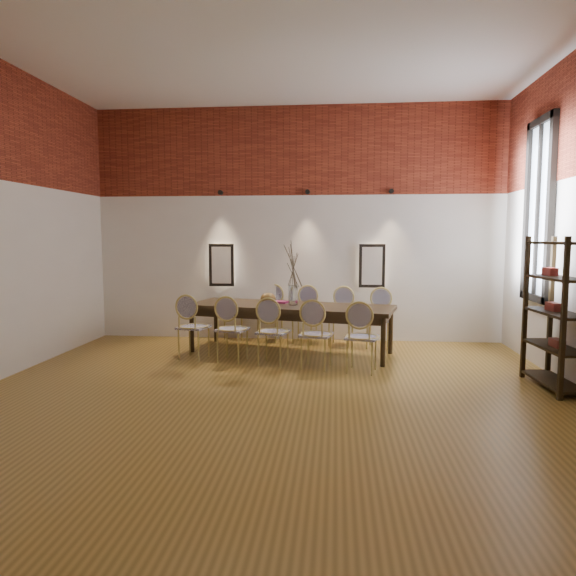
# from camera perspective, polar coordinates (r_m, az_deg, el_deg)

# --- Properties ---
(floor) EXTENTS (7.00, 7.00, 0.02)m
(floor) POSITION_cam_1_polar(r_m,az_deg,el_deg) (5.71, -1.93, -12.71)
(floor) COLOR olive
(floor) RESTS_ON ground
(ceiling) EXTENTS (7.00, 7.00, 0.02)m
(ceiling) POSITION_cam_1_polar(r_m,az_deg,el_deg) (5.85, -2.08, 27.99)
(ceiling) COLOR silver
(ceiling) RESTS_ON ground
(wall_back) EXTENTS (7.00, 0.10, 4.00)m
(wall_back) POSITION_cam_1_polar(r_m,az_deg,el_deg) (8.95, 0.93, 7.04)
(wall_back) COLOR silver
(wall_back) RESTS_ON ground
(wall_front) EXTENTS (7.00, 0.10, 4.00)m
(wall_front) POSITION_cam_1_polar(r_m,az_deg,el_deg) (1.96, -15.73, 11.60)
(wall_front) COLOR silver
(wall_front) RESTS_ON ground
(brick_band_back) EXTENTS (7.00, 0.02, 1.50)m
(brick_band_back) POSITION_cam_1_polar(r_m,az_deg,el_deg) (8.99, 0.91, 15.04)
(brick_band_back) COLOR maroon
(brick_band_back) RESTS_ON ground
(niche_left) EXTENTS (0.36, 0.06, 0.66)m
(niche_left) POSITION_cam_1_polar(r_m,az_deg,el_deg) (9.05, -7.36, 2.55)
(niche_left) COLOR #FFEAC6
(niche_left) RESTS_ON wall_back
(niche_right) EXTENTS (0.36, 0.06, 0.66)m
(niche_right) POSITION_cam_1_polar(r_m,az_deg,el_deg) (8.85, 9.30, 2.45)
(niche_right) COLOR #FFEAC6
(niche_right) RESTS_ON wall_back
(spot_fixture_left) EXTENTS (0.08, 0.10, 0.08)m
(spot_fixture_left) POSITION_cam_1_polar(r_m,az_deg,el_deg) (9.04, -7.51, 10.47)
(spot_fixture_left) COLOR black
(spot_fixture_left) RESTS_ON wall_back
(spot_fixture_mid) EXTENTS (0.08, 0.10, 0.08)m
(spot_fixture_mid) POSITION_cam_1_polar(r_m,az_deg,el_deg) (8.84, 2.19, 10.63)
(spot_fixture_mid) COLOR black
(spot_fixture_mid) RESTS_ON wall_back
(spot_fixture_right) EXTENTS (0.08, 0.10, 0.08)m
(spot_fixture_right) POSITION_cam_1_polar(r_m,az_deg,el_deg) (8.87, 11.41, 10.50)
(spot_fixture_right) COLOR black
(spot_fixture_right) RESTS_ON wall_back
(window_glass) EXTENTS (0.02, 0.78, 2.38)m
(window_glass) POSITION_cam_1_polar(r_m,az_deg,el_deg) (7.88, 26.18, 7.73)
(window_glass) COLOR silver
(window_glass) RESTS_ON wall_right
(window_frame) EXTENTS (0.08, 0.90, 2.50)m
(window_frame) POSITION_cam_1_polar(r_m,az_deg,el_deg) (7.87, 26.04, 7.74)
(window_frame) COLOR black
(window_frame) RESTS_ON wall_right
(window_mullion) EXTENTS (0.06, 0.06, 2.40)m
(window_mullion) POSITION_cam_1_polar(r_m,az_deg,el_deg) (7.87, 26.04, 7.74)
(window_mullion) COLOR black
(window_mullion) RESTS_ON wall_right
(dining_table) EXTENTS (3.27, 1.67, 0.75)m
(dining_table) POSITION_cam_1_polar(r_m,az_deg,el_deg) (7.95, 0.27, -4.56)
(dining_table) COLOR black
(dining_table) RESTS_ON floor
(chair_near_a) EXTENTS (0.53, 0.53, 0.94)m
(chair_near_a) POSITION_cam_1_polar(r_m,az_deg,el_deg) (7.71, -10.44, -4.26)
(chair_near_a) COLOR tan
(chair_near_a) RESTS_ON floor
(chair_near_b) EXTENTS (0.53, 0.53, 0.94)m
(chair_near_b) POSITION_cam_1_polar(r_m,az_deg,el_deg) (7.43, -6.20, -4.57)
(chair_near_b) COLOR tan
(chair_near_b) RESTS_ON floor
(chair_near_c) EXTENTS (0.53, 0.53, 0.94)m
(chair_near_c) POSITION_cam_1_polar(r_m,az_deg,el_deg) (7.20, -1.66, -4.87)
(chair_near_c) COLOR tan
(chair_near_c) RESTS_ON floor
(chair_near_d) EXTENTS (0.53, 0.53, 0.94)m
(chair_near_d) POSITION_cam_1_polar(r_m,az_deg,el_deg) (7.02, 3.16, -5.16)
(chair_near_d) COLOR tan
(chair_near_d) RESTS_ON floor
(chair_near_e) EXTENTS (0.53, 0.53, 0.94)m
(chair_near_e) POSITION_cam_1_polar(r_m,az_deg,el_deg) (6.88, 8.21, -5.42)
(chair_near_e) COLOR tan
(chair_near_e) RESTS_ON floor
(chair_far_a) EXTENTS (0.53, 0.53, 0.94)m
(chair_far_a) POSITION_cam_1_polar(r_m,az_deg,el_deg) (9.09, -5.71, -2.68)
(chair_far_a) COLOR tan
(chair_far_a) RESTS_ON floor
(chair_far_b) EXTENTS (0.53, 0.53, 0.94)m
(chair_far_b) POSITION_cam_1_polar(r_m,az_deg,el_deg) (8.86, -2.01, -2.87)
(chair_far_b) COLOR tan
(chair_far_b) RESTS_ON floor
(chair_far_c) EXTENTS (0.53, 0.53, 0.94)m
(chair_far_c) POSITION_cam_1_polar(r_m,az_deg,el_deg) (8.67, 1.87, -3.07)
(chair_far_c) COLOR tan
(chair_far_c) RESTS_ON floor
(chair_far_d) EXTENTS (0.53, 0.53, 0.94)m
(chair_far_d) POSITION_cam_1_polar(r_m,az_deg,el_deg) (8.51, 5.91, -3.25)
(chair_far_d) COLOR tan
(chair_far_d) RESTS_ON floor
(chair_far_e) EXTENTS (0.53, 0.53, 0.94)m
(chair_far_e) POSITION_cam_1_polar(r_m,az_deg,el_deg) (8.41, 10.08, -3.43)
(chair_far_e) COLOR tan
(chair_far_e) RESTS_ON floor
(vase) EXTENTS (0.14, 0.14, 0.30)m
(vase) POSITION_cam_1_polar(r_m,az_deg,el_deg) (7.86, 0.56, -0.81)
(vase) COLOR silver
(vase) RESTS_ON dining_table
(dried_branches) EXTENTS (0.50, 0.50, 0.70)m
(dried_branches) POSITION_cam_1_polar(r_m,az_deg,el_deg) (7.82, 0.57, 2.47)
(dried_branches) COLOR #494030
(dried_branches) RESTS_ON vase
(bowl) EXTENTS (0.24, 0.24, 0.18)m
(bowl) POSITION_cam_1_polar(r_m,az_deg,el_deg) (7.94, -2.22, -1.18)
(bowl) COLOR brown
(bowl) RESTS_ON dining_table
(book) EXTENTS (0.29, 0.23, 0.03)m
(book) POSITION_cam_1_polar(r_m,az_deg,el_deg) (8.11, -0.98, -1.56)
(book) COLOR maroon
(book) RESTS_ON dining_table
(shelving_rack) EXTENTS (0.45, 1.03, 1.80)m
(shelving_rack) POSITION_cam_1_polar(r_m,az_deg,el_deg) (6.80, 27.69, -2.48)
(shelving_rack) COLOR black
(shelving_rack) RESTS_ON floor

